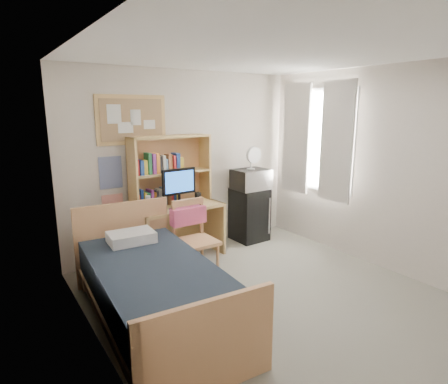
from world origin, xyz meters
TOP-DOWN VIEW (x-y plane):
  - floor at (0.00, 0.00)m, footprint 3.60×4.20m
  - ceiling at (0.00, 0.00)m, footprint 3.60×4.20m
  - wall_back at (0.00, 2.10)m, footprint 3.60×0.04m
  - wall_left at (-1.80, 0.00)m, footprint 0.04×4.20m
  - wall_right at (1.80, 0.00)m, footprint 0.04×4.20m
  - window_unit at (1.75, 1.20)m, footprint 0.10×1.40m
  - curtain_left at (1.72, 0.80)m, footprint 0.04×0.55m
  - curtain_right at (1.72, 1.60)m, footprint 0.04×0.55m
  - bulletin_board at (-0.78, 2.08)m, footprint 0.94×0.03m
  - poster_wave at (-1.10, 2.09)m, footprint 0.30×0.01m
  - poster_japan at (-1.10, 2.09)m, footprint 0.28×0.01m
  - desk at (-0.31, 1.78)m, footprint 1.25×0.68m
  - desk_chair at (-0.43, 1.03)m, footprint 0.50×0.50m
  - mini_fridge at (0.99, 1.83)m, footprint 0.50×0.50m
  - bed at (-1.24, 0.42)m, footprint 1.22×2.23m
  - hutch at (-0.32, 1.92)m, footprint 1.17×0.36m
  - monitor at (-0.30, 1.72)m, footprint 0.49×0.07m
  - keyboard at (-0.30, 1.58)m, footprint 0.42×0.16m
  - speaker_left at (-0.60, 1.70)m, footprint 0.07×0.07m
  - speaker_right at (-0.00, 1.73)m, footprint 0.07×0.07m
  - water_bottle at (-0.78, 1.65)m, footprint 0.07×0.07m
  - hoodie at (-0.43, 1.23)m, footprint 0.45×0.14m
  - microwave at (0.99, 1.81)m, footprint 0.54×0.42m
  - desk_fan at (0.99, 1.81)m, footprint 0.26×0.26m
  - pillow at (-1.19, 1.17)m, footprint 0.52×0.38m

SIDE VIEW (x-z plane):
  - floor at x=0.00m, z-range -0.02..0.00m
  - bed at x=-1.24m, z-range 0.00..0.60m
  - desk at x=-0.31m, z-range 0.00..0.76m
  - mini_fridge at x=0.99m, z-range 0.00..0.83m
  - desk_chair at x=-0.43m, z-range 0.00..0.99m
  - pillow at x=-1.19m, z-range 0.60..0.71m
  - hoodie at x=-0.43m, z-range 0.66..0.88m
  - keyboard at x=-0.30m, z-range 0.76..0.78m
  - poster_japan at x=-1.10m, z-range 0.60..0.96m
  - speaker_right at x=0.00m, z-range 0.76..0.92m
  - speaker_left at x=-0.60m, z-range 0.76..0.93m
  - water_bottle at x=-0.78m, z-range 0.76..0.98m
  - microwave at x=0.99m, z-range 0.83..1.14m
  - monitor at x=-0.30m, z-range 0.76..1.29m
  - hutch at x=-0.32m, z-range 0.76..1.71m
  - poster_wave at x=-1.10m, z-range 1.04..1.46m
  - wall_back at x=0.00m, z-range 0.00..2.60m
  - wall_left at x=-1.80m, z-range 0.00..2.60m
  - wall_right at x=1.80m, z-range 0.00..2.60m
  - desk_fan at x=0.99m, z-range 1.14..1.46m
  - window_unit at x=1.75m, z-range 0.75..2.45m
  - curtain_left at x=1.72m, z-range 0.75..2.45m
  - curtain_right at x=1.72m, z-range 0.75..2.45m
  - bulletin_board at x=-0.78m, z-range 1.60..2.24m
  - ceiling at x=0.00m, z-range 2.59..2.61m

